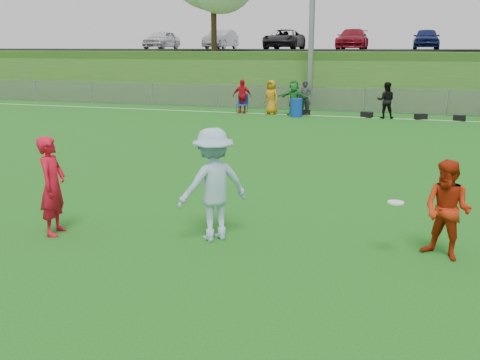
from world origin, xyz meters
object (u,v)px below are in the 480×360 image
at_px(player_red_center, 447,210).
at_px(player_blue, 213,185).
at_px(player_red_left, 52,186).
at_px(frisbee, 396,203).
at_px(recycling_bin, 296,108).

bearing_deg(player_red_center, player_blue, -147.33).
relative_size(player_red_left, frisbee, 6.93).
bearing_deg(player_red_center, frisbee, -135.07).
xyz_separation_m(player_red_left, player_red_center, (6.67, 0.88, -0.10)).
distance_m(player_red_left, recycling_bin, 17.65).
relative_size(player_red_center, frisbee, 6.19).
height_order(player_blue, recycling_bin, player_blue).
height_order(player_red_left, player_red_center, player_red_left).
bearing_deg(player_blue, recycling_bin, -127.45).
distance_m(player_blue, recycling_bin, 17.14).
height_order(frisbee, recycling_bin, frisbee).
relative_size(player_red_center, recycling_bin, 1.82).
bearing_deg(player_blue, frisbee, 136.74).
distance_m(player_red_left, frisbee, 5.92).
bearing_deg(recycling_bin, player_blue, -83.30).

